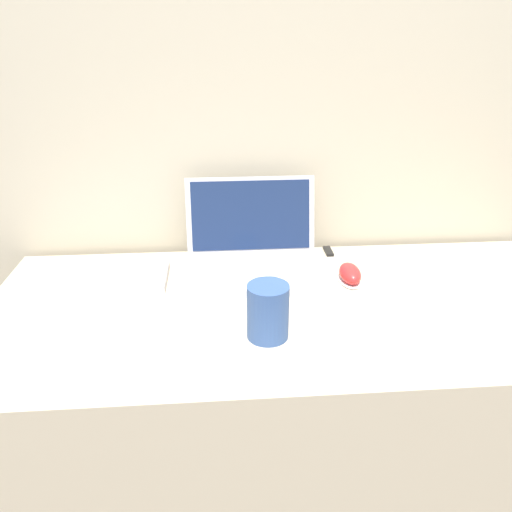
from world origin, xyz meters
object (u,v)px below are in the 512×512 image
Objects in this scene: laptop at (253,252)px; external_keyboard at (92,279)px; usb_stick at (328,251)px; computer_mouse at (350,274)px; drink_cup at (268,311)px.

laptop is 0.42m from external_keyboard.
usb_stick is (0.22, 0.09, -0.05)m from laptop.
usb_stick is at bearing 94.77° from computer_mouse.
laptop reaches higher than computer_mouse.
computer_mouse is at bearing -4.14° from external_keyboard.
computer_mouse is 0.26× the size of external_keyboard.
usb_stick is at bearing 22.39° from laptop.
external_keyboard reaches higher than usb_stick.
drink_cup is at bearing -135.02° from computer_mouse.
computer_mouse is 0.65m from external_keyboard.
laptop is at bearing 159.12° from computer_mouse.
usb_stick is (0.22, 0.41, -0.06)m from drink_cup.
external_keyboard is at bearing -173.91° from laptop.
usb_stick is (-0.02, 0.18, -0.02)m from computer_mouse.
drink_cup is at bearing -117.62° from usb_stick.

